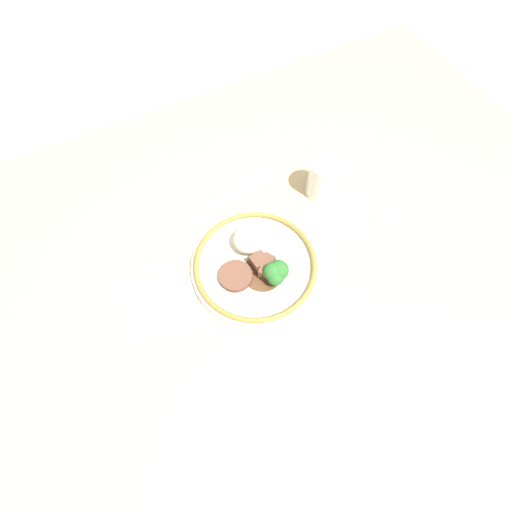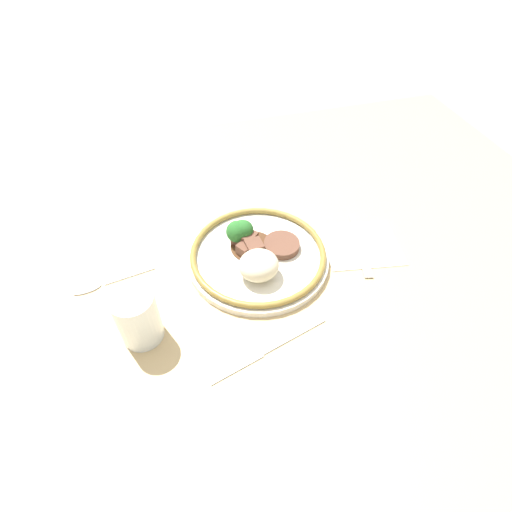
% 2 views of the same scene
% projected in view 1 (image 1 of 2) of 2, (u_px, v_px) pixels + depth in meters
% --- Properties ---
extents(ground_plane, '(8.00, 8.00, 0.00)m').
position_uv_depth(ground_plane, '(272.00, 264.00, 0.91)').
color(ground_plane, tan).
extents(dining_table, '(1.58, 1.11, 0.03)m').
position_uv_depth(dining_table, '(272.00, 261.00, 0.90)').
color(dining_table, tan).
rests_on(dining_table, ground).
extents(napkin, '(0.17, 0.15, 0.00)m').
position_uv_depth(napkin, '(159.00, 303.00, 0.83)').
color(napkin, white).
rests_on(napkin, dining_table).
extents(plate, '(0.28, 0.28, 0.07)m').
position_uv_depth(plate, '(256.00, 263.00, 0.85)').
color(plate, silver).
rests_on(plate, dining_table).
extents(juice_glass, '(0.07, 0.07, 0.10)m').
position_uv_depth(juice_glass, '(322.00, 180.00, 0.93)').
color(juice_glass, yellow).
rests_on(juice_glass, dining_table).
extents(fork, '(0.05, 0.17, 0.00)m').
position_uv_depth(fork, '(160.00, 294.00, 0.84)').
color(fork, silver).
rests_on(fork, napkin).
extents(knife, '(0.22, 0.07, 0.00)m').
position_uv_depth(knife, '(234.00, 194.00, 0.96)').
color(knife, silver).
rests_on(knife, dining_table).
extents(spoon, '(0.15, 0.04, 0.01)m').
position_uv_depth(spoon, '(376.00, 219.00, 0.93)').
color(spoon, silver).
rests_on(spoon, dining_table).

